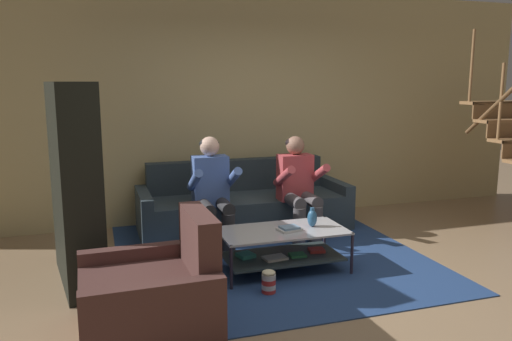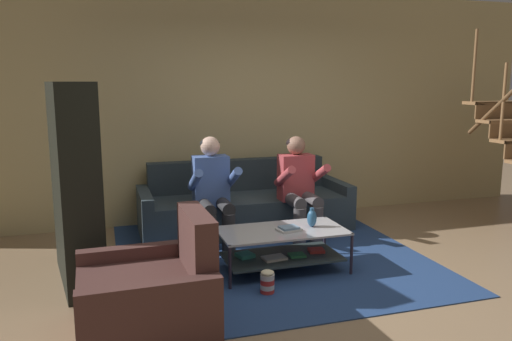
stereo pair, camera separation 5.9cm
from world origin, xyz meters
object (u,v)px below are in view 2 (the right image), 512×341
(vase, at_px, (312,218))
(armchair, at_px, (151,295))
(bookshelf, at_px, (70,195))
(popcorn_tub, at_px, (267,282))
(person_seated_left, at_px, (213,188))
(book_stack, at_px, (289,229))
(coffee_table, at_px, (282,244))
(couch, at_px, (244,207))
(person_seated_right, at_px, (299,184))

(vase, bearing_deg, armchair, -152.62)
(bookshelf, height_order, popcorn_tub, bookshelf)
(person_seated_left, distance_m, book_stack, 1.10)
(coffee_table, distance_m, popcorn_tub, 0.56)
(popcorn_tub, bearing_deg, person_seated_left, 96.75)
(vase, bearing_deg, coffee_table, -177.87)
(bookshelf, bearing_deg, vase, -7.21)
(person_seated_left, height_order, book_stack, person_seated_left)
(couch, xyz_separation_m, armchair, (-1.32, -2.24, -0.00))
(book_stack, xyz_separation_m, armchair, (-1.33, -0.76, -0.15))
(book_stack, bearing_deg, armchair, -150.16)
(coffee_table, relative_size, popcorn_tub, 5.72)
(person_seated_left, xyz_separation_m, coffee_table, (0.45, -0.91, -0.38))
(person_seated_left, height_order, armchair, person_seated_left)
(person_seated_right, distance_m, armchair, 2.53)
(couch, relative_size, armchair, 2.66)
(couch, height_order, book_stack, couch)
(person_seated_right, height_order, bookshelf, bookshelf)
(couch, bearing_deg, person_seated_right, -46.75)
(vase, relative_size, book_stack, 0.78)
(coffee_table, bearing_deg, person_seated_left, 116.42)
(person_seated_left, relative_size, popcorn_tub, 5.74)
(vase, bearing_deg, person_seated_right, 75.47)
(book_stack, bearing_deg, vase, 12.82)
(coffee_table, xyz_separation_m, popcorn_tub, (-0.29, -0.45, -0.16))
(vase, height_order, popcorn_tub, vase)
(couch, xyz_separation_m, vase, (0.26, -1.42, 0.21))
(book_stack, bearing_deg, person_seated_left, 117.84)
(couch, distance_m, coffee_table, 1.44)
(bookshelf, xyz_separation_m, popcorn_tub, (1.55, -0.74, -0.69))
(person_seated_right, bearing_deg, vase, -104.53)
(person_seated_left, xyz_separation_m, bookshelf, (-1.39, -0.63, 0.15))
(person_seated_left, bearing_deg, bookshelf, -155.77)
(person_seated_right, xyz_separation_m, popcorn_tub, (-0.83, -1.36, -0.53))
(person_seated_right, xyz_separation_m, book_stack, (-0.49, -0.95, -0.21))
(person_seated_right, relative_size, armchair, 1.23)
(person_seated_right, height_order, book_stack, person_seated_right)
(person_seated_left, height_order, coffee_table, person_seated_left)
(bookshelf, relative_size, popcorn_tub, 8.53)
(person_seated_right, height_order, armchair, person_seated_right)
(couch, distance_m, bookshelf, 2.27)
(vase, xyz_separation_m, book_stack, (-0.25, -0.06, -0.07))
(popcorn_tub, bearing_deg, couch, 79.94)
(armchair, bearing_deg, bookshelf, 117.37)
(armchair, bearing_deg, vase, 27.38)
(couch, relative_size, coffee_table, 2.11)
(person_seated_right, xyz_separation_m, armchair, (-1.82, -1.72, -0.36))
(person_seated_right, bearing_deg, bookshelf, -165.33)
(person_seated_left, xyz_separation_m, armchair, (-0.83, -1.72, -0.37))
(vase, height_order, book_stack, vase)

